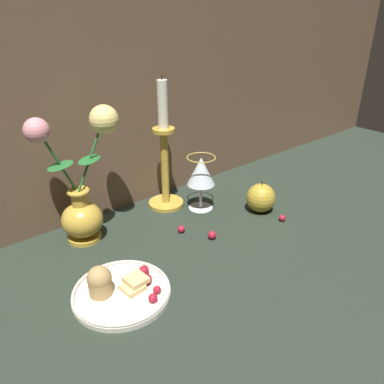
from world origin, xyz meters
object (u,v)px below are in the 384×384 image
(vase, at_px, (82,190))
(apple_beside_vase, at_px, (261,198))
(plate_with_pastries, at_px, (118,289))
(candlestick, at_px, (165,159))
(wine_glass, at_px, (201,173))

(vase, relative_size, apple_beside_vase, 3.42)
(plate_with_pastries, xyz_separation_m, apple_beside_vase, (0.46, 0.05, 0.02))
(vase, height_order, candlestick, candlestick)
(wine_glass, bearing_deg, apple_beside_vase, -45.19)
(plate_with_pastries, distance_m, candlestick, 0.39)
(candlestick, bearing_deg, wine_glass, -49.99)
(vase, distance_m, candlestick, 0.24)
(wine_glass, height_order, apple_beside_vase, wine_glass)
(wine_glass, bearing_deg, plate_with_pastries, -154.39)
(plate_with_pastries, distance_m, apple_beside_vase, 0.46)
(wine_glass, bearing_deg, vase, 168.86)
(plate_with_pastries, bearing_deg, wine_glass, 25.61)
(vase, bearing_deg, plate_with_pastries, -101.44)
(wine_glass, bearing_deg, candlestick, 130.01)
(plate_with_pastries, height_order, apple_beside_vase, apple_beside_vase)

